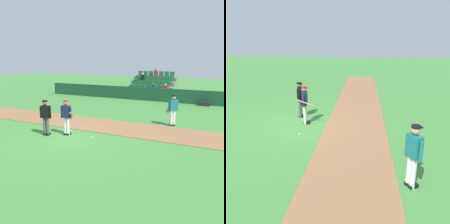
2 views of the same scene
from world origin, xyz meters
TOP-DOWN VIEW (x-y plane):
  - ground_plane at (0.00, 0.00)m, footprint 80.00×80.00m
  - infield_dirt_path at (0.00, 2.70)m, footprint 28.00×2.66m
  - batter_navy_jersey at (-0.21, 0.38)m, footprint 0.72×0.75m
  - umpire_home_plate at (-1.11, -0.08)m, footprint 0.58×0.36m
  - runner_teal_jersey at (4.15, 4.32)m, footprint 0.63×0.44m
  - baseball at (1.15, 0.47)m, footprint 0.07×0.07m

SIDE VIEW (x-z plane):
  - ground_plane at x=0.00m, z-range 0.00..0.00m
  - infield_dirt_path at x=0.00m, z-range 0.00..0.03m
  - baseball at x=1.15m, z-range 0.00..0.07m
  - runner_teal_jersey at x=4.15m, z-range 0.08..1.84m
  - batter_navy_jersey at x=-0.21m, z-range 0.09..1.85m
  - umpire_home_plate at x=-1.11m, z-range 0.12..1.88m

